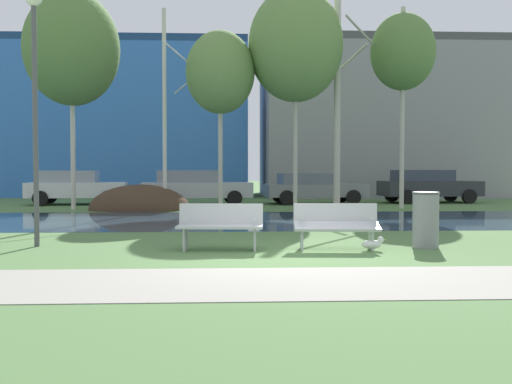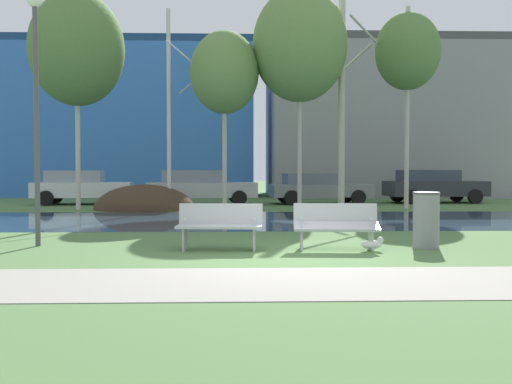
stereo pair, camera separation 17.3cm
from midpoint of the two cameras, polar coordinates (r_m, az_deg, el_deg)
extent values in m
plane|color=#4C703D|center=(20.05, -0.24, -2.17)|extent=(120.00, 120.00, 0.00)
cube|color=gray|center=(8.03, 3.51, -8.69)|extent=(60.00, 2.31, 0.01)
cube|color=#2D475B|center=(17.84, 0.07, -2.70)|extent=(80.00, 6.71, 0.01)
ellipsoid|color=#423021|center=(22.81, -11.35, -1.69)|extent=(3.81, 2.93, 1.92)
cube|color=#B2B5B7|center=(11.07, -3.96, -3.36)|extent=(1.63, 0.60, 0.05)
cube|color=#B2B5B7|center=(11.33, -3.82, -2.12)|extent=(1.60, 0.20, 0.40)
cube|color=#B2B5B7|center=(11.23, -7.26, -4.45)|extent=(0.07, 0.43, 0.45)
cube|color=#B2B5B7|center=(11.11, -0.54, -4.51)|extent=(0.07, 0.43, 0.45)
cylinder|color=#B2B5B7|center=(11.16, -7.30, -2.61)|extent=(0.06, 0.28, 0.04)
cylinder|color=#B2B5B7|center=(11.03, -0.55, -2.65)|extent=(0.06, 0.28, 0.04)
cube|color=#B2B5B7|center=(11.24, 7.35, -3.29)|extent=(1.63, 0.60, 0.16)
cube|color=#B2B5B7|center=(11.50, 7.22, -2.07)|extent=(1.60, 0.20, 0.40)
cube|color=#B2B5B7|center=(11.27, 3.99, -4.41)|extent=(0.07, 0.43, 0.45)
cube|color=#B2B5B7|center=(11.40, 10.61, -4.37)|extent=(0.07, 0.43, 0.45)
cylinder|color=#B2B5B7|center=(11.20, 4.00, -2.58)|extent=(0.06, 0.28, 0.04)
cylinder|color=#B2B5B7|center=(11.33, 10.65, -2.56)|extent=(0.06, 0.28, 0.04)
cylinder|color=gray|center=(11.91, 15.64, -2.60)|extent=(0.50, 0.50, 1.09)
torus|color=#494A4C|center=(11.88, 15.66, -0.14)|extent=(0.53, 0.53, 0.04)
ellipsoid|color=white|center=(11.26, 10.64, -4.99)|extent=(0.38, 0.17, 0.17)
sphere|color=white|center=(11.29, 11.49, -4.55)|extent=(0.12, 0.12, 0.12)
cone|color=gold|center=(11.30, 11.81, -4.54)|extent=(0.07, 0.04, 0.04)
cylinder|color=gold|center=(11.24, 10.77, -5.37)|extent=(0.01, 0.01, 0.10)
cylinder|color=gold|center=(11.30, 10.69, -5.32)|extent=(0.01, 0.01, 0.10)
cylinder|color=#4C4C51|center=(12.45, -20.88, 5.87)|extent=(0.10, 0.10, 4.70)
cylinder|color=beige|center=(23.57, -17.49, 7.84)|extent=(0.18, 0.18, 7.78)
ellipsoid|color=#567A3D|center=(23.89, -17.55, 13.05)|extent=(3.57, 3.57, 4.28)
cylinder|color=beige|center=(22.62, -9.04, 7.84)|extent=(0.15, 0.15, 7.53)
cylinder|color=beige|center=(23.21, -6.92, 10.34)|extent=(1.09, 1.56, 0.61)
cylinder|color=beige|center=(22.20, -7.61, 12.94)|extent=(1.20, 1.16, 0.89)
cylinder|color=#BCB7A8|center=(22.49, -3.68, 6.77)|extent=(0.17, 0.17, 6.65)
ellipsoid|color=#668947|center=(22.72, -3.69, 11.45)|extent=(2.60, 2.60, 3.12)
cylinder|color=#BCB7A8|center=(22.80, 3.61, 8.43)|extent=(0.16, 0.16, 8.01)
ellipsoid|color=#668947|center=(23.15, 3.62, 13.95)|extent=(3.59, 3.59, 4.31)
cylinder|color=#BCB7A8|center=(23.35, 7.63, 9.14)|extent=(0.26, 0.26, 8.72)
cylinder|color=#BCB7A8|center=(24.19, 9.11, 12.72)|extent=(0.94, 1.32, 0.86)
cylinder|color=#BCB7A8|center=(23.16, 9.86, 15.04)|extent=(1.48, 1.44, 0.89)
cylinder|color=#BCB7A8|center=(23.93, 13.72, 7.85)|extent=(0.18, 0.18, 7.83)
ellipsoid|color=#567A3D|center=(24.24, 13.77, 13.01)|extent=(2.50, 2.50, 3.00)
cube|color=silver|center=(26.89, -16.98, 0.21)|extent=(4.32, 2.22, 0.64)
cube|color=#949AAC|center=(26.93, -17.69, 1.44)|extent=(2.47, 1.84, 0.52)
cylinder|color=black|center=(27.64, -13.85, -0.38)|extent=(0.66, 0.28, 0.64)
cylinder|color=black|center=(25.80, -14.28, -0.56)|extent=(0.66, 0.28, 0.64)
cylinder|color=black|center=(28.07, -19.44, -0.40)|extent=(0.66, 0.28, 0.64)
cylinder|color=black|center=(26.25, -20.26, -0.58)|extent=(0.66, 0.28, 0.64)
cube|color=#B2B5BC|center=(25.68, -5.91, 0.20)|extent=(4.84, 2.17, 0.65)
cube|color=gray|center=(25.66, -6.76, 1.51)|extent=(2.76, 1.78, 0.53)
cylinder|color=black|center=(26.67, -2.64, -0.41)|extent=(0.66, 0.28, 0.64)
cylinder|color=black|center=(24.92, -2.27, -0.59)|extent=(0.66, 0.28, 0.64)
cylinder|color=black|center=(26.57, -9.32, -0.45)|extent=(0.66, 0.28, 0.64)
cylinder|color=black|center=(24.81, -9.43, -0.63)|extent=(0.66, 0.28, 0.64)
cube|color=slate|center=(26.45, 5.56, 0.16)|extent=(4.58, 2.27, 0.55)
cube|color=slate|center=(26.36, 4.81, 1.28)|extent=(2.62, 1.88, 0.48)
cylinder|color=black|center=(27.74, 8.04, -0.33)|extent=(0.66, 0.28, 0.64)
cylinder|color=black|center=(25.93, 9.18, -0.51)|extent=(0.66, 0.28, 0.64)
cylinder|color=black|center=(27.09, 2.08, -0.37)|extent=(0.66, 0.28, 0.64)
cylinder|color=black|center=(25.24, 2.81, -0.56)|extent=(0.66, 0.28, 0.64)
cube|color=#282B30|center=(28.20, 16.22, 0.34)|extent=(4.58, 2.20, 0.68)
cube|color=#2F3648|center=(28.04, 15.57, 1.54)|extent=(2.62, 1.81, 0.50)
cylinder|color=black|center=(29.65, 18.09, -0.26)|extent=(0.66, 0.28, 0.64)
cylinder|color=black|center=(28.03, 19.70, -0.41)|extent=(0.66, 0.28, 0.64)
cylinder|color=black|center=(28.49, 12.78, -0.30)|extent=(0.66, 0.28, 0.64)
cylinder|color=black|center=(26.81, 14.14, -0.46)|extent=(0.66, 0.28, 0.64)
cube|color=#3870C6|center=(36.18, -14.47, 6.39)|extent=(16.65, 6.39, 8.45)
cube|color=navy|center=(36.78, -14.54, 13.27)|extent=(16.65, 6.39, 0.40)
cube|color=gray|center=(35.72, 11.19, 6.26)|extent=(13.05, 9.14, 8.19)
cube|color=#48484B|center=(36.28, 11.24, 13.04)|extent=(13.05, 9.14, 0.40)
camera|label=1|loc=(0.09, -90.42, -0.02)|focal=41.49mm
camera|label=2|loc=(0.09, 89.58, 0.02)|focal=41.49mm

